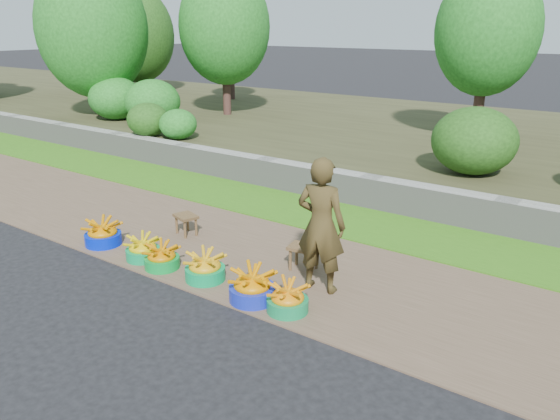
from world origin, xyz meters
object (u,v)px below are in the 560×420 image
Objects in this scene: basin_d at (205,268)px; basin_f at (288,300)px; basin_c at (162,258)px; basin_e at (252,287)px; stool_right at (304,251)px; stool_left at (186,219)px; basin_a at (103,234)px; vendor_woman at (321,225)px; basin_b at (143,249)px.

basin_d is 1.07× the size of basin_f.
basin_e reaches higher than basin_c.
stool_left is at bearing 179.69° from stool_right.
stool_left is at bearing 54.35° from basin_a.
basin_a is at bearing -179.59° from basin_d.
vendor_woman is at bearing 55.07° from basin_e.
basin_e is (1.91, -0.06, 0.03)m from basin_b.
basin_d is 1.26m from stool_right.
basin_f is at bearing 0.50° from basin_c.
basin_d is 1.28m from basin_f.
vendor_woman reaches higher than basin_d.
basin_a is at bearing 178.58° from basin_e.
vendor_woman is (0.01, 0.66, 0.67)m from basin_f.
basin_d reaches higher than stool_right.
vendor_woman reaches higher than stool_right.
basin_d is (1.96, 0.01, -0.01)m from basin_a.
stool_right is at bearing 48.62° from basin_d.
basin_b is at bearing 178.27° from basin_e.
basin_d is at bearing 177.54° from basin_f.
stool_right is 0.79m from vendor_woman.
vendor_woman is (0.48, 0.68, 0.65)m from basin_e.
stool_right is (0.83, 0.94, 0.11)m from basin_d.
stool_right is at bearing 114.00° from basin_f.
basin_c is 0.85× the size of basin_e.
basin_f is (3.23, -0.04, -0.02)m from basin_a.
basin_a is 3.37m from vendor_woman.
basin_e is 1.03m from stool_right.
basin_c is at bearing -2.61° from basin_a.
basin_b is 1.10m from basin_d.
basin_e reaches higher than basin_d.
basin_b is at bearing -80.60° from stool_left.
vendor_woman reaches higher than basin_c.
basin_e is at bearing -1.73° from basin_b.
basin_a is 2.77m from basin_e.
basin_c is 1.49m from basin_e.
basin_a reaches higher than stool_left.
basin_a is 0.86m from basin_b.
vendor_woman is (2.39, 0.63, 0.67)m from basin_b.
stool_left is at bearing 158.35° from basin_f.
basin_f reaches higher than stool_left.
stool_right is (1.52, 1.01, 0.13)m from basin_c.
basin_b is at bearing 6.09° from vendor_woman.
basin_c is (1.27, -0.06, -0.02)m from basin_a.
stool_left is (-1.27, 0.95, 0.10)m from basin_d.
basin_d is at bearing -131.38° from stool_right.
stool_right is at bearing -0.31° from stool_left.
basin_d is at bearing -36.98° from stool_left.
stool_left is at bearing 143.02° from basin_d.
basin_c is at bearing -179.50° from basin_f.
basin_e is 0.47m from basin_f.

